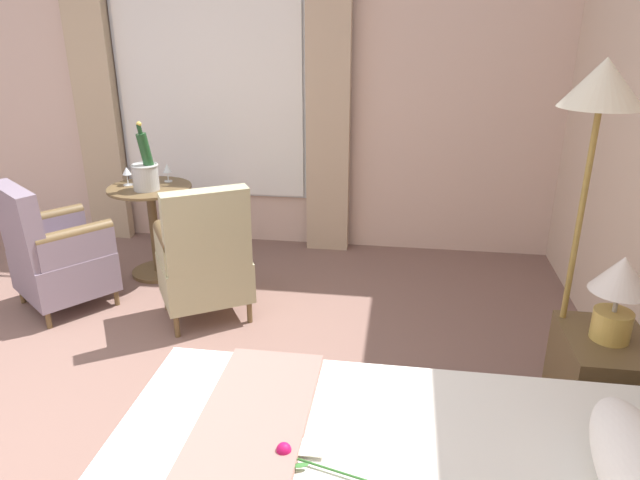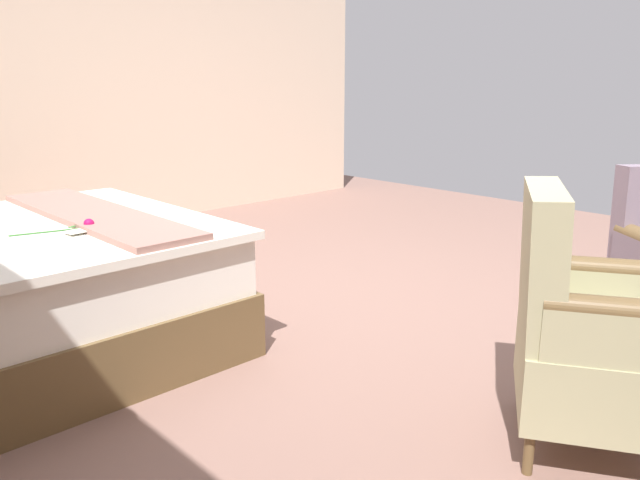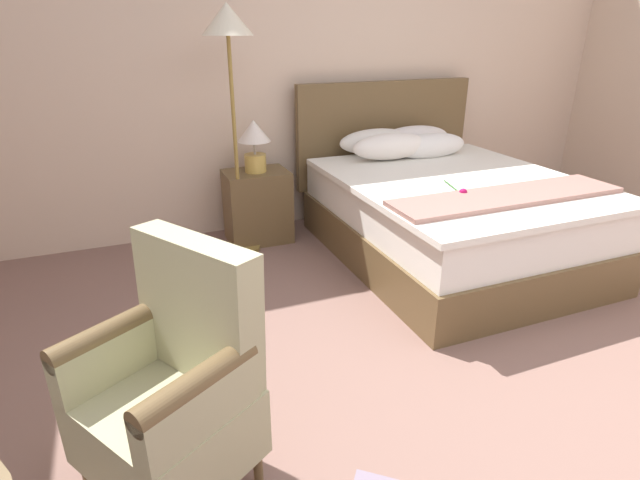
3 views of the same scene
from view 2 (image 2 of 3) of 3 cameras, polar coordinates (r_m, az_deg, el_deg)
name	(u,v)px [view 2 (image 2 of 3)]	position (r m, az deg, el deg)	size (l,w,h in m)	color
ground_plane	(352,311)	(3.65, 2.97, -6.48)	(7.49, 7.49, 0.00)	#7E5D53
wall_far_side	(101,69)	(5.94, -19.40, 14.56)	(0.12, 5.95, 2.79)	beige
armchair_by_window	(580,333)	(2.42, 22.65, -7.84)	(0.72, 0.73, 0.95)	brown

